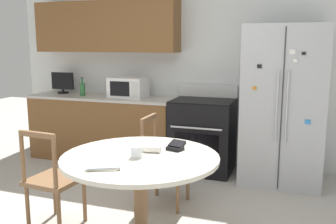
{
  "coord_description": "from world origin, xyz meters",
  "views": [
    {
      "loc": [
        1.36,
        -2.25,
        1.6
      ],
      "look_at": [
        0.18,
        1.15,
        0.95
      ],
      "focal_mm": 40.0,
      "sensor_mm": 36.0,
      "label": 1
    }
  ],
  "objects": [
    {
      "name": "counter_bottle",
      "position": [
        -1.45,
        2.22,
        1.0
      ],
      "size": [
        0.08,
        0.08,
        0.26
      ],
      "color": "#2D6B38",
      "rests_on": "kitchen_counter"
    },
    {
      "name": "back_wall",
      "position": [
        -0.3,
        2.59,
        1.44
      ],
      "size": [
        5.2,
        0.44,
        2.6
      ],
      "color": "silver",
      "rests_on": "ground_plane"
    },
    {
      "name": "mail_stack",
      "position": [
        0.11,
        -0.01,
        0.78
      ],
      "size": [
        0.33,
        0.37,
        0.02
      ],
      "color": "white",
      "rests_on": "dining_table"
    },
    {
      "name": "microwave",
      "position": [
        -0.77,
        2.28,
        1.04
      ],
      "size": [
        0.48,
        0.36,
        0.27
      ],
      "color": "white",
      "rests_on": "kitchen_counter"
    },
    {
      "name": "oven_range",
      "position": [
        0.26,
        2.26,
        0.47
      ],
      "size": [
        0.76,
        0.68,
        1.08
      ],
      "color": "black",
      "rests_on": "ground_plane"
    },
    {
      "name": "candle_glass",
      "position": [
        0.26,
        0.21,
        0.81
      ],
      "size": [
        0.09,
        0.09,
        0.09
      ],
      "color": "silver",
      "rests_on": "dining_table"
    },
    {
      "name": "wallet",
      "position": [
        0.47,
        0.51,
        0.8
      ],
      "size": [
        0.15,
        0.15,
        0.07
      ],
      "color": "black",
      "rests_on": "dining_table"
    },
    {
      "name": "kitchen_counter",
      "position": [
        -1.17,
        2.29,
        0.45
      ],
      "size": [
        2.09,
        0.64,
        0.9
      ],
      "color": "brown",
      "rests_on": "ground_plane"
    },
    {
      "name": "folded_napkin",
      "position": [
        0.32,
        0.37,
        0.8
      ],
      "size": [
        0.15,
        0.07,
        0.05
      ],
      "color": "silver",
      "rests_on": "dining_table"
    },
    {
      "name": "dining_chair_left",
      "position": [
        -0.6,
        0.35,
        0.43
      ],
      "size": [
        0.46,
        0.46,
        0.9
      ],
      "rotation": [
        0.0,
        0.0,
        6.19
      ],
      "color": "brown",
      "rests_on": "ground_plane"
    },
    {
      "name": "refrigerator",
      "position": [
        1.22,
        2.21,
        0.91
      ],
      "size": [
        0.9,
        0.78,
        1.82
      ],
      "color": "#B2B5BA",
      "rests_on": "ground_plane"
    },
    {
      "name": "dining_chair_far",
      "position": [
        0.14,
        1.13,
        0.43
      ],
      "size": [
        0.42,
        0.42,
        0.9
      ],
      "rotation": [
        0.0,
        0.0,
        4.71
      ],
      "color": "brown",
      "rests_on": "ground_plane"
    },
    {
      "name": "dining_table",
      "position": [
        0.27,
        0.26,
        0.62
      ],
      "size": [
        1.2,
        1.2,
        0.77
      ],
      "color": "beige",
      "rests_on": "ground_plane"
    },
    {
      "name": "countertop_tv",
      "position": [
        -1.87,
        2.37,
        1.06
      ],
      "size": [
        0.34,
        0.16,
        0.3
      ],
      "color": "black",
      "rests_on": "kitchen_counter"
    }
  ]
}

